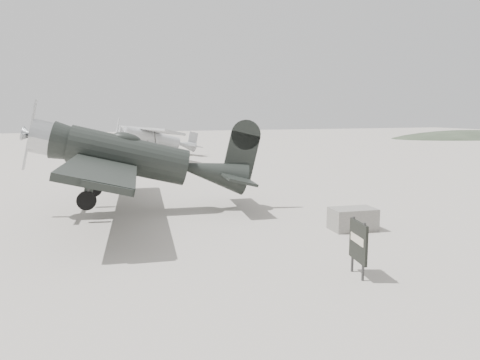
% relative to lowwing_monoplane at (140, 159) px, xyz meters
% --- Properties ---
extents(ground, '(160.00, 160.00, 0.00)m').
position_rel_lowwing_monoplane_xyz_m(ground, '(4.59, -3.27, -2.10)').
color(ground, gray).
rests_on(ground, ground).
extents(hill_northeast, '(32.00, 16.00, 5.20)m').
position_rel_lowwing_monoplane_xyz_m(hill_northeast, '(54.59, 36.73, -2.10)').
color(hill_northeast, '#303B2B').
rests_on(hill_northeast, ground).
extents(lowwing_monoplane, '(8.86, 12.36, 3.97)m').
position_rel_lowwing_monoplane_xyz_m(lowwing_monoplane, '(0.00, 0.00, 0.00)').
color(lowwing_monoplane, black).
rests_on(lowwing_monoplane, ground).
extents(highwing_monoplane, '(7.56, 10.56, 2.99)m').
position_rel_lowwing_monoplane_xyz_m(highwing_monoplane, '(4.42, 22.13, -0.23)').
color(highwing_monoplane, gray).
rests_on(highwing_monoplane, ground).
extents(equipment_block, '(1.55, 1.06, 0.73)m').
position_rel_lowwing_monoplane_xyz_m(equipment_block, '(6.23, -5.27, -1.73)').
color(equipment_block, slate).
rests_on(equipment_block, ground).
extents(sign_board, '(0.25, 0.95, 1.39)m').
position_rel_lowwing_monoplane_xyz_m(sign_board, '(3.82, -9.12, -1.27)').
color(sign_board, '#333333').
rests_on(sign_board, ground).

